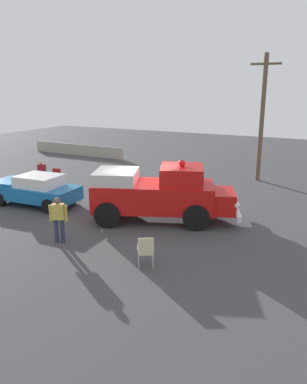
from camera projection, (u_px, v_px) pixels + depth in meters
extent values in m
plane|color=#424244|center=(146.00, 217.00, 16.21)|extent=(60.00, 60.00, 0.00)
cylinder|color=black|center=(195.00, 202.00, 16.52)|extent=(1.08, 0.69, 1.04)
cylinder|color=black|center=(196.00, 217.00, 14.60)|extent=(1.08, 0.69, 1.04)
cylinder|color=black|center=(117.00, 200.00, 16.83)|extent=(1.08, 0.69, 1.04)
cylinder|color=black|center=(107.00, 215.00, 14.91)|extent=(1.08, 0.69, 1.04)
cube|color=red|center=(154.00, 196.00, 15.57)|extent=(5.33, 3.80, 1.10)
cube|color=red|center=(223.00, 201.00, 15.36)|extent=(1.50, 1.97, 0.84)
cube|color=red|center=(182.00, 175.00, 15.23)|extent=(2.29, 2.40, 0.76)
cube|color=silver|center=(116.00, 178.00, 15.51)|extent=(2.32, 2.46, 0.60)
cube|color=silver|center=(234.00, 201.00, 15.32)|extent=(0.66, 1.38, 0.64)
cube|color=silver|center=(236.00, 211.00, 15.42)|extent=(1.03, 2.15, 0.24)
sphere|color=white|center=(232.00, 194.00, 16.04)|extent=(0.34, 0.34, 0.26)
sphere|color=white|center=(236.00, 205.00, 14.55)|extent=(0.34, 0.34, 0.26)
sphere|color=red|center=(182.00, 163.00, 15.10)|extent=(0.37, 0.37, 0.28)
cylinder|color=black|center=(0.00, 199.00, 17.68)|extent=(0.70, 0.30, 0.68)
cylinder|color=black|center=(24.00, 190.00, 19.13)|extent=(0.70, 0.30, 0.68)
cylinder|color=black|center=(49.00, 206.00, 16.56)|extent=(0.70, 0.30, 0.68)
cylinder|color=black|center=(71.00, 197.00, 18.01)|extent=(0.70, 0.30, 0.68)
cube|color=#196BAD|center=(35.00, 192.00, 17.77)|extent=(4.31, 2.08, 0.64)
cube|color=#196BAD|center=(11.00, 182.00, 18.23)|extent=(1.51, 1.73, 0.20)
cube|color=white|center=(39.00, 181.00, 17.50)|extent=(2.00, 1.68, 0.56)
cube|color=silver|center=(1.00, 192.00, 18.67)|extent=(0.29, 1.91, 0.20)
cylinder|color=#B7BABF|center=(44.00, 180.00, 21.79)|extent=(0.04, 0.04, 0.44)
cylinder|color=#B7BABF|center=(36.00, 180.00, 21.83)|extent=(0.04, 0.04, 0.44)
cylinder|color=#B7BABF|center=(46.00, 178.00, 22.21)|extent=(0.04, 0.04, 0.44)
cylinder|color=#B7BABF|center=(39.00, 178.00, 22.25)|extent=(0.04, 0.04, 0.44)
cube|color=#1E7F38|center=(41.00, 175.00, 21.96)|extent=(0.62, 0.62, 0.04)
cube|color=#1E7F38|center=(42.00, 169.00, 22.11)|extent=(0.46, 0.21, 0.56)
cube|color=#B7BABF|center=(45.00, 172.00, 21.89)|extent=(0.19, 0.42, 0.03)
cube|color=#B7BABF|center=(37.00, 172.00, 21.94)|extent=(0.19, 0.42, 0.03)
cylinder|color=#B7BABF|center=(58.00, 184.00, 20.76)|extent=(0.04, 0.04, 0.44)
cylinder|color=#B7BABF|center=(50.00, 184.00, 20.83)|extent=(0.04, 0.04, 0.44)
cylinder|color=#B7BABF|center=(61.00, 183.00, 21.17)|extent=(0.04, 0.04, 0.44)
cylinder|color=#B7BABF|center=(54.00, 182.00, 21.25)|extent=(0.04, 0.04, 0.44)
cube|color=#B21E1E|center=(55.00, 179.00, 20.94)|extent=(0.60, 0.60, 0.04)
cube|color=#B21E1E|center=(57.00, 173.00, 21.09)|extent=(0.47, 0.18, 0.56)
cube|color=#B7BABF|center=(59.00, 177.00, 20.85)|extent=(0.16, 0.43, 0.03)
cube|color=#B7BABF|center=(51.00, 176.00, 20.94)|extent=(0.16, 0.43, 0.03)
cylinder|color=#B7BABF|center=(138.00, 256.00, 11.94)|extent=(0.04, 0.04, 0.44)
cylinder|color=#B7BABF|center=(152.00, 256.00, 11.97)|extent=(0.04, 0.04, 0.44)
cylinder|color=#B7BABF|center=(139.00, 262.00, 11.52)|extent=(0.04, 0.04, 0.44)
cylinder|color=#B7BABF|center=(153.00, 262.00, 11.55)|extent=(0.04, 0.04, 0.44)
cube|color=beige|center=(146.00, 252.00, 11.68)|extent=(0.66, 0.66, 0.04)
cube|color=beige|center=(146.00, 247.00, 11.37)|extent=(0.43, 0.28, 0.56)
cube|color=#B7BABF|center=(138.00, 247.00, 11.62)|extent=(0.26, 0.39, 0.03)
cube|color=#B7BABF|center=(153.00, 247.00, 11.65)|extent=(0.26, 0.39, 0.03)
cylinder|color=#383842|center=(41.00, 180.00, 21.75)|extent=(0.17, 0.17, 0.45)
cylinder|color=#383842|center=(38.00, 180.00, 21.77)|extent=(0.17, 0.17, 0.45)
cube|color=#383842|center=(42.00, 175.00, 21.83)|extent=(0.30, 0.46, 0.13)
cube|color=#383842|center=(39.00, 174.00, 21.85)|extent=(0.30, 0.46, 0.13)
cube|color=maroon|center=(41.00, 169.00, 21.95)|extent=(0.45, 0.35, 0.54)
sphere|color=tan|center=(41.00, 163.00, 21.83)|extent=(0.28, 0.28, 0.22)
cylinder|color=#2D334C|center=(62.00, 231.00, 13.46)|extent=(0.20, 0.20, 0.88)
cylinder|color=#2D334C|center=(56.00, 231.00, 13.46)|extent=(0.20, 0.20, 0.88)
cube|color=gold|center=(58.00, 212.00, 13.27)|extent=(0.49, 0.43, 0.56)
cylinder|color=gold|center=(66.00, 213.00, 13.29)|extent=(0.14, 0.14, 0.60)
cylinder|color=gold|center=(50.00, 213.00, 13.28)|extent=(0.14, 0.14, 0.60)
sphere|color=brown|center=(57.00, 201.00, 13.16)|extent=(0.31, 0.31, 0.23)
cylinder|color=brown|center=(262.00, 119.00, 21.71)|extent=(0.26, 0.26, 7.26)
cube|color=brown|center=(266.00, 64.00, 20.90)|extent=(1.70, 0.14, 0.12)
cube|color=orange|center=(176.00, 202.00, 18.28)|extent=(0.40, 0.40, 0.04)
cone|color=orange|center=(176.00, 196.00, 18.20)|extent=(0.32, 0.32, 0.60)
cube|color=#A8A393|center=(77.00, 150.00, 30.89)|extent=(8.77, 0.12, 0.90)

